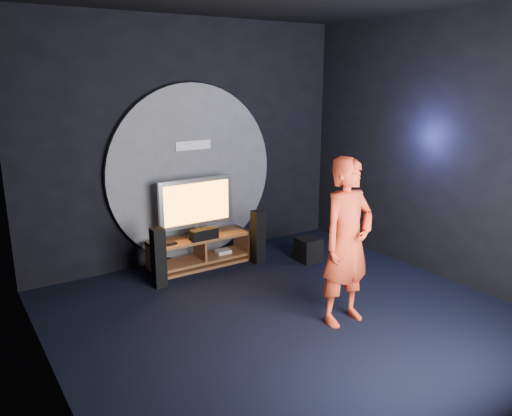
{
  "coord_description": "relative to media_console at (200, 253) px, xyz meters",
  "views": [
    {
      "loc": [
        -3.16,
        -4.12,
        2.69
      ],
      "look_at": [
        0.21,
        1.05,
        1.05
      ],
      "focal_mm": 35.0,
      "sensor_mm": 36.0,
      "label": 1
    }
  ],
  "objects": [
    {
      "name": "tower_speaker_right",
      "position": [
        0.77,
        -0.35,
        0.2
      ],
      "size": [
        0.16,
        0.18,
        0.79
      ],
      "primitive_type": "cube",
      "color": "black",
      "rests_on": "ground"
    },
    {
      "name": "center_speaker",
      "position": [
        -0.01,
        -0.15,
        0.33
      ],
      "size": [
        0.4,
        0.15,
        0.15
      ],
      "primitive_type": "cube",
      "color": "black",
      "rests_on": "media_console"
    },
    {
      "name": "subwoofer",
      "position": [
        1.44,
        -0.7,
        -0.02
      ],
      "size": [
        0.32,
        0.32,
        0.35
      ],
      "primitive_type": "cube",
      "color": "black",
      "rests_on": "ground"
    },
    {
      "name": "media_console",
      "position": [
        0.0,
        0.0,
        0.0
      ],
      "size": [
        1.48,
        0.45,
        0.45
      ],
      "color": "brown",
      "rests_on": "ground"
    },
    {
      "name": "tower_speaker_left",
      "position": [
        -0.79,
        -0.36,
        0.2
      ],
      "size": [
        0.16,
        0.18,
        0.79
      ],
      "primitive_type": "cube",
      "color": "black",
      "rests_on": "ground"
    },
    {
      "name": "tv",
      "position": [
        -0.01,
        0.07,
        0.72
      ],
      "size": [
        1.13,
        0.22,
        0.84
      ],
      "color": "#A0A1A7",
      "rests_on": "media_console"
    },
    {
      "name": "left_wall",
      "position": [
        -2.39,
        -2.05,
        1.56
      ],
      "size": [
        0.04,
        5.0,
        3.5
      ],
      "primitive_type": "cube",
      "color": "black",
      "rests_on": "ground"
    },
    {
      "name": "remote",
      "position": [
        -0.51,
        -0.12,
        0.27
      ],
      "size": [
        0.18,
        0.05,
        0.02
      ],
      "primitive_type": "cube",
      "color": "black",
      "rests_on": "media_console"
    },
    {
      "name": "player",
      "position": [
        0.59,
        -2.4,
        0.74
      ],
      "size": [
        0.7,
        0.48,
        1.87
      ],
      "primitive_type": "imported",
      "rotation": [
        0.0,
        0.0,
        0.05
      ],
      "color": "red",
      "rests_on": "ground"
    },
    {
      "name": "back_wall",
      "position": [
        0.11,
        0.45,
        1.56
      ],
      "size": [
        5.0,
        0.04,
        3.5
      ],
      "primitive_type": "cube",
      "color": "black",
      "rests_on": "ground"
    },
    {
      "name": "floor",
      "position": [
        0.11,
        -2.05,
        -0.19
      ],
      "size": [
        5.0,
        5.0,
        0.0
      ],
      "primitive_type": "plane",
      "color": "black",
      "rests_on": "ground"
    },
    {
      "name": "wall_disc_panel",
      "position": [
        0.11,
        0.39,
        1.11
      ],
      "size": [
        2.6,
        0.11,
        2.6
      ],
      "color": "#515156",
      "rests_on": "ground"
    },
    {
      "name": "right_wall",
      "position": [
        2.61,
        -2.05,
        1.56
      ],
      "size": [
        0.04,
        5.0,
        3.5
      ],
      "primitive_type": "cube",
      "color": "black",
      "rests_on": "ground"
    }
  ]
}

